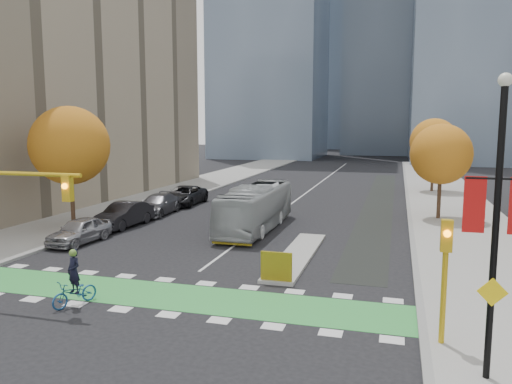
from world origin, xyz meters
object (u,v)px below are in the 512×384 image
Objects in this scene: tree_east_far at (434,142)px; parked_car_b at (124,215)px; tree_east_near at (441,154)px; banner_lamppost at (496,216)px; cyclist at (75,287)px; parked_car_c at (158,205)px; traffic_signal_east at (445,263)px; parked_car_a at (80,231)px; tree_west at (70,146)px; parked_car_d at (184,195)px; bus at (256,207)px; hazard_board at (276,266)px.

tree_east_far is 1.49× the size of parked_car_b.
parked_car_b is (-21.50, -24.55, -4.40)m from tree_east_far.
banner_lamppost is (-0.50, -24.50, -0.25)m from tree_east_near.
cyclist is (-15.41, -38.50, -4.49)m from tree_east_far.
traffic_signal_east is at bearing -46.49° from parked_car_c.
parked_car_c is (0.00, 10.00, 0.02)m from parked_car_a.
parked_car_a is at bearing -92.30° from parked_car_c.
tree_east_far is (24.50, 26.00, -0.38)m from tree_west.
parked_car_a is 15.00m from parked_car_d.
banner_lamppost is at bearing -91.17° from tree_east_near.
tree_east_near is 14.25m from bus.
bus is at bearing -22.44° from parked_car_c.
banner_lamppost is 26.25m from parked_car_b.
banner_lamppost is at bearing -41.79° from hazard_board.
parked_car_d is at bearing 128.31° from banner_lamppost.
bus is at bearing 14.23° from parked_car_b.
tree_east_far is 1.70× the size of parked_car_a.
banner_lamppost reaches higher than parked_car_b.
parked_car_c is at bearing 127.88° from cyclist.
traffic_signal_east is (-1.50, -22.51, -2.13)m from tree_east_near.
parked_car_a is at bearing 155.33° from traffic_signal_east.
traffic_signal_east is at bearing -55.92° from bus.
cyclist is (-14.91, -22.50, -4.12)m from tree_east_near.
tree_east_near is 27.31m from cyclist.
parked_car_c is (3.00, 6.45, -4.83)m from tree_west.
cyclist is (-13.41, 0.01, -1.99)m from traffic_signal_east.
parked_car_a is (-13.00, 4.25, -0.04)m from hazard_board.
cyclist is (9.09, -12.50, -4.87)m from tree_west.
parked_car_a is 5.00m from parked_car_b.
tree_east_near reaches higher than cyclist.
banner_lamppost is 1.40× the size of parked_car_d.
bus is at bearing 110.23° from hazard_board.
parked_car_d is at bearing 93.40° from parked_car_b.
banner_lamppost is at bearing -24.58° from parked_car_a.
parked_car_a is at bearing 151.89° from banner_lamppost.
traffic_signal_east is 0.70× the size of parked_car_d.
traffic_signal_east is 0.76× the size of parked_car_c.
tree_east_near is 1.38× the size of parked_car_b.
parked_car_d is (-8.96, 8.29, -0.68)m from bus.
parked_car_a is (-6.09, 8.95, 0.02)m from cyclist.
parked_car_a is at bearing -126.04° from tree_east_far.
cyclist is at bearing -111.82° from tree_east_far.
tree_east_near is 22.66m from traffic_signal_east.
tree_west is 12.77m from parked_car_d.
parked_car_a is 0.83× the size of parked_car_c.
traffic_signal_east is at bearing -21.13° from parked_car_a.
cyclist is 15.22m from parked_car_b.
parked_car_d is (-21.00, 1.45, -4.04)m from tree_east_near.
tree_west is 1.83× the size of parked_car_a.
bus reaches higher than hazard_board.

